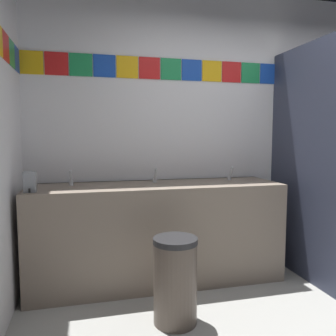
# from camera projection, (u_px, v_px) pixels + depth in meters

# --- Properties ---
(wall_back) EXTENTS (4.22, 0.09, 2.75)m
(wall_back) POSITION_uv_depth(u_px,v_px,m) (238.00, 130.00, 3.53)
(wall_back) COLOR silver
(wall_back) RESTS_ON ground_plane
(vanity_counter) EXTENTS (2.23, 0.61, 0.89)m
(vanity_counter) POSITION_uv_depth(u_px,v_px,m) (157.00, 231.00, 3.06)
(vanity_counter) COLOR gray
(vanity_counter) RESTS_ON ground_plane
(faucet_left) EXTENTS (0.04, 0.10, 0.14)m
(faucet_left) POSITION_uv_depth(u_px,v_px,m) (71.00, 180.00, 2.92)
(faucet_left) COLOR silver
(faucet_left) RESTS_ON vanity_counter
(faucet_center) EXTENTS (0.04, 0.10, 0.14)m
(faucet_center) POSITION_uv_depth(u_px,v_px,m) (155.00, 177.00, 3.10)
(faucet_center) COLOR silver
(faucet_center) RESTS_ON vanity_counter
(faucet_right) EXTENTS (0.04, 0.10, 0.14)m
(faucet_right) POSITION_uv_depth(u_px,v_px,m) (230.00, 175.00, 3.28)
(faucet_right) COLOR silver
(faucet_right) RESTS_ON vanity_counter
(soap_dispenser) EXTENTS (0.09, 0.09, 0.16)m
(soap_dispenser) POSITION_uv_depth(u_px,v_px,m) (30.00, 182.00, 2.58)
(soap_dispenser) COLOR gray
(soap_dispenser) RESTS_ON vanity_counter
(trash_bin) EXTENTS (0.31, 0.31, 0.61)m
(trash_bin) POSITION_uv_depth(u_px,v_px,m) (175.00, 280.00, 2.37)
(trash_bin) COLOR brown
(trash_bin) RESTS_ON ground_plane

